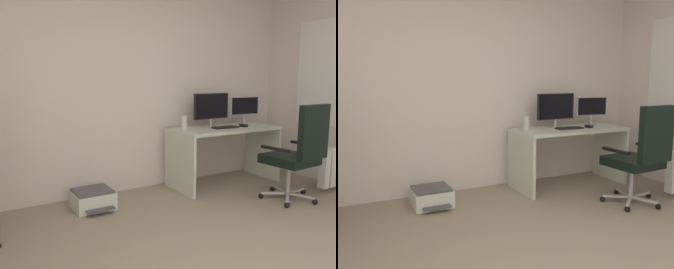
{
  "view_description": "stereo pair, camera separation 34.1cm",
  "coord_description": "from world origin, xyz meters",
  "views": [
    {
      "loc": [
        -1.58,
        -1.4,
        1.35
      ],
      "look_at": [
        0.34,
        1.74,
        0.77
      ],
      "focal_mm": 37.84,
      "sensor_mm": 36.0,
      "label": 1
    },
    {
      "loc": [
        -1.28,
        -1.56,
        1.35
      ],
      "look_at": [
        0.34,
        1.74,
        0.77
      ],
      "focal_mm": 37.84,
      "sensor_mm": 36.0,
      "label": 2
    }
  ],
  "objects": [
    {
      "name": "monitor_secondary",
      "position": [
        1.82,
        2.17,
        0.97
      ],
      "size": [
        0.45,
        0.18,
        0.37
      ],
      "color": "#B2B5B7",
      "rests_on": "desk"
    },
    {
      "name": "computer_mouse",
      "position": [
        1.61,
        1.95,
        0.76
      ],
      "size": [
        0.06,
        0.1,
        0.03
      ],
      "primitive_type": "cube",
      "rotation": [
        0.0,
        0.0,
        -0.02
      ],
      "color": "black",
      "rests_on": "desk"
    },
    {
      "name": "office_chair",
      "position": [
        1.6,
        1.08,
        0.58
      ],
      "size": [
        0.62,
        0.65,
        1.09
      ],
      "color": "#B7BABC",
      "rests_on": "ground"
    },
    {
      "name": "desk",
      "position": [
        1.37,
        2.04,
        0.54
      ],
      "size": [
        1.41,
        0.66,
        0.74
      ],
      "color": "silver",
      "rests_on": "ground"
    },
    {
      "name": "keyboard",
      "position": [
        1.32,
        1.98,
        0.75
      ],
      "size": [
        0.35,
        0.15,
        0.02
      ],
      "primitive_type": "cube",
      "rotation": [
        0.0,
        0.0,
        -0.06
      ],
      "color": "black",
      "rests_on": "desk"
    },
    {
      "name": "printer",
      "position": [
        -0.39,
        2.07,
        0.1
      ],
      "size": [
        0.41,
        0.47,
        0.2
      ],
      "color": "silver",
      "rests_on": "ground"
    },
    {
      "name": "desktop_speaker",
      "position": [
        0.8,
        2.12,
        0.83
      ],
      "size": [
        0.07,
        0.07,
        0.17
      ],
      "primitive_type": "cylinder",
      "color": "silver",
      "rests_on": "desk"
    },
    {
      "name": "monitor_main",
      "position": [
        1.25,
        2.17,
        0.99
      ],
      "size": [
        0.54,
        0.18,
        0.43
      ],
      "color": "#B2B5B7",
      "rests_on": "desk"
    },
    {
      "name": "wall_back",
      "position": [
        0.0,
        2.51,
        1.26
      ],
      "size": [
        5.15,
        0.1,
        2.51
      ],
      "primitive_type": "cube",
      "color": "silver",
      "rests_on": "ground"
    }
  ]
}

